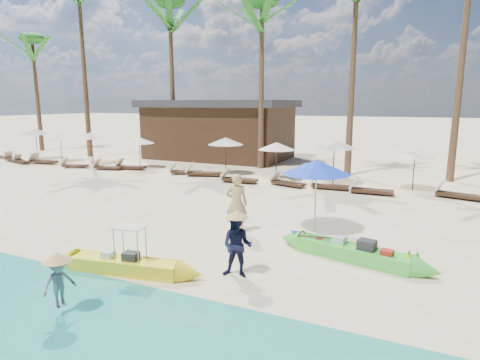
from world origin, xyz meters
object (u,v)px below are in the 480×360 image
at_px(yellow_canoe, 125,265).
at_px(blue_umbrella, 317,167).
at_px(green_canoe, 352,252).
at_px(tourist, 236,203).

relative_size(yellow_canoe, blue_umbrella, 1.95).
xyz_separation_m(green_canoe, blue_umbrella, (-1.50, 1.97, 1.90)).
relative_size(green_canoe, yellow_canoe, 1.07).
relative_size(tourist, blue_umbrella, 0.82).
bearing_deg(tourist, green_canoe, 148.48).
relative_size(green_canoe, blue_umbrella, 2.08).
xyz_separation_m(green_canoe, yellow_canoe, (-4.94, -3.15, -0.02)).
bearing_deg(blue_umbrella, green_canoe, -52.60).
bearing_deg(yellow_canoe, green_canoe, 23.13).
height_order(green_canoe, blue_umbrella, blue_umbrella).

